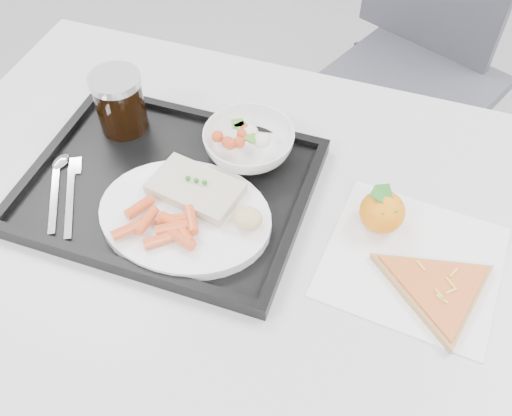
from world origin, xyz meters
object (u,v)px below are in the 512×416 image
object	(u,v)px
salad_bowl	(249,143)
pizza_slice	(437,289)
cola_glass	(120,101)
tangerine	(382,211)
dinner_plate	(185,216)
table	(261,251)
tray	(169,187)
chair	(420,44)

from	to	relation	value
salad_bowl	pizza_slice	size ratio (longest dim) A/B	0.59
cola_glass	tangerine	size ratio (longest dim) A/B	1.52
cola_glass	dinner_plate	bearing A→B (deg)	-40.62
table	tray	distance (m)	0.18
table	chair	distance (m)	0.91
tangerine	pizza_slice	size ratio (longest dim) A/B	0.27
salad_bowl	tray	bearing A→B (deg)	-132.10
tray	pizza_slice	size ratio (longest dim) A/B	1.73
dinner_plate	pizza_slice	bearing A→B (deg)	0.81
tray	cola_glass	size ratio (longest dim) A/B	4.17
pizza_slice	chair	bearing A→B (deg)	97.29
table	salad_bowl	bearing A→B (deg)	116.82
table	tangerine	bearing A→B (deg)	19.49
salad_bowl	pizza_slice	xyz separation A→B (m)	(0.34, -0.16, -0.03)
table	pizza_slice	bearing A→B (deg)	-6.59
chair	tray	xyz separation A→B (m)	(-0.32, -0.87, 0.22)
table	tray	size ratio (longest dim) A/B	2.67
cola_glass	salad_bowl	bearing A→B (deg)	1.97
chair	dinner_plate	world-z (taller)	chair
chair	salad_bowl	size ratio (longest dim) A/B	6.11
dinner_plate	pizza_slice	size ratio (longest dim) A/B	1.04
pizza_slice	tangerine	bearing A→B (deg)	137.50
pizza_slice	tray	bearing A→B (deg)	173.23
salad_bowl	table	bearing A→B (deg)	-63.18
table	chair	size ratio (longest dim) A/B	1.29
dinner_plate	salad_bowl	size ratio (longest dim) A/B	1.78
dinner_plate	table	bearing A→B (deg)	18.64
tray	tangerine	distance (m)	0.34
dinner_plate	pizza_slice	world-z (taller)	dinner_plate
table	cola_glass	size ratio (longest dim) A/B	11.11
salad_bowl	cola_glass	size ratio (longest dim) A/B	1.41
chair	pizza_slice	distance (m)	0.95
dinner_plate	salad_bowl	bearing A→B (deg)	75.33
table	salad_bowl	xyz separation A→B (m)	(-0.07, 0.13, 0.11)
salad_bowl	cola_glass	xyz separation A→B (m)	(-0.23, -0.01, 0.03)
chair	salad_bowl	distance (m)	0.83
table	cola_glass	bearing A→B (deg)	157.50
table	chair	world-z (taller)	chair
tray	pizza_slice	world-z (taller)	tray
table	pizza_slice	world-z (taller)	pizza_slice
tray	salad_bowl	size ratio (longest dim) A/B	2.96
chair	tangerine	bearing A→B (deg)	-88.89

